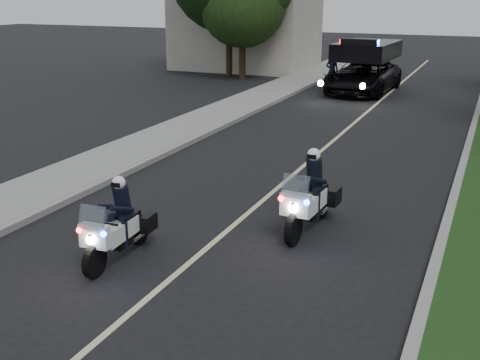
# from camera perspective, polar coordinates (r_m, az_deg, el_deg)

# --- Properties ---
(ground) EXTENTS (120.00, 120.00, 0.00)m
(ground) POSITION_cam_1_polar(r_m,az_deg,el_deg) (11.08, -4.25, -7.42)
(ground) COLOR black
(ground) RESTS_ON ground
(curb_right) EXTENTS (0.20, 60.00, 0.15)m
(curb_right) POSITION_cam_1_polar(r_m,az_deg,el_deg) (19.41, 20.96, 2.78)
(curb_right) COLOR gray
(curb_right) RESTS_ON ground
(curb_left) EXTENTS (0.20, 60.00, 0.15)m
(curb_left) POSITION_cam_1_polar(r_m,az_deg,el_deg) (21.32, -1.57, 5.23)
(curb_left) COLOR gray
(curb_left) RESTS_ON ground
(sidewalk_left) EXTENTS (2.00, 60.00, 0.16)m
(sidewalk_left) POSITION_cam_1_polar(r_m,az_deg,el_deg) (21.80, -4.21, 5.48)
(sidewalk_left) COLOR gray
(sidewalk_left) RESTS_ON ground
(building_far) EXTENTS (8.00, 6.00, 7.00)m
(building_far) POSITION_cam_1_polar(r_m,az_deg,el_deg) (37.85, 0.62, 15.96)
(building_far) COLOR #A8A396
(building_far) RESTS_ON ground
(lane_marking) EXTENTS (0.12, 50.00, 0.01)m
(lane_marking) POSITION_cam_1_polar(r_m,az_deg,el_deg) (19.99, 9.17, 3.95)
(lane_marking) COLOR #BFB78C
(lane_marking) RESTS_ON ground
(police_moto_left) EXTENTS (0.74, 1.86, 1.56)m
(police_moto_left) POSITION_cam_1_polar(r_m,az_deg,el_deg) (11.23, -11.45, -7.38)
(police_moto_left) COLOR silver
(police_moto_left) RESTS_ON ground
(police_moto_right) EXTENTS (0.81, 2.04, 1.70)m
(police_moto_right) POSITION_cam_1_polar(r_m,az_deg,el_deg) (12.35, 6.59, -4.75)
(police_moto_right) COLOR white
(police_moto_right) RESTS_ON ground
(police_suv) EXTENTS (2.91, 5.82, 2.77)m
(police_suv) POSITION_cam_1_polar(r_m,az_deg,el_deg) (29.46, 11.65, 8.23)
(police_suv) COLOR black
(police_suv) RESTS_ON ground
(bicycle) EXTENTS (0.88, 1.96, 0.99)m
(bicycle) POSITION_cam_1_polar(r_m,az_deg,el_deg) (29.04, 8.72, 8.26)
(bicycle) COLOR black
(bicycle) RESTS_ON ground
(cyclist) EXTENTS (0.61, 0.42, 1.66)m
(cyclist) POSITION_cam_1_polar(r_m,az_deg,el_deg) (29.04, 8.72, 8.26)
(cyclist) COLOR black
(cyclist) RESTS_ON ground
(tree_left_near) EXTENTS (6.15, 6.15, 7.83)m
(tree_left_near) POSITION_cam_1_polar(r_m,az_deg,el_deg) (33.23, 0.23, 9.64)
(tree_left_near) COLOR #213F15
(tree_left_near) RESTS_ON ground
(tree_left_far) EXTENTS (7.45, 7.45, 10.92)m
(tree_left_far) POSITION_cam_1_polar(r_m,az_deg,el_deg) (34.37, -1.04, 9.91)
(tree_left_far) COLOR black
(tree_left_far) RESTS_ON ground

